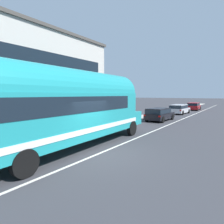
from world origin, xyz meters
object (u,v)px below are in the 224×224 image
(car_lead, at_px, (159,113))
(car_second, at_px, (179,108))
(painted_bus, at_px, (66,105))
(car_third, at_px, (194,106))

(car_lead, relative_size, car_second, 0.97)
(painted_bus, relative_size, car_lead, 2.85)
(painted_bus, xyz_separation_m, car_lead, (-0.05, 13.22, -1.51))
(car_lead, height_order, car_third, same)
(painted_bus, xyz_separation_m, car_third, (0.09, 30.37, -1.51))
(car_second, distance_m, car_third, 8.47)
(car_second, bearing_deg, car_lead, -88.65)
(painted_bus, distance_m, car_second, 21.96)
(car_second, relative_size, car_third, 1.00)
(car_lead, height_order, car_second, same)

